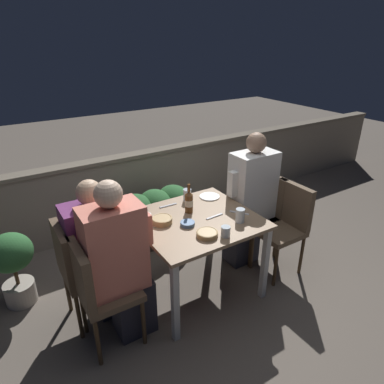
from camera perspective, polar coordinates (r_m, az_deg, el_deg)
name	(u,v)px	position (r m, az deg, el deg)	size (l,w,h in m)	color
ground_plane	(196,288)	(3.32, 0.65, -15.70)	(16.00, 16.00, 0.00)	#665B51
parapet_wall	(130,189)	(4.21, -10.27, 0.43)	(9.00, 0.18, 0.89)	gray
dining_table	(196,228)	(2.94, 0.71, -6.00)	(0.99, 0.91, 0.74)	#937556
planter_hedge	(156,213)	(3.84, -5.94, -3.55)	(0.84, 0.47, 0.62)	brown
chair_left_near	(96,286)	(2.59, -15.70, -14.83)	(0.41, 0.41, 0.89)	brown
person_coral_top	(120,263)	(2.56, -11.85, -11.58)	(0.50, 0.26, 1.31)	#282833
chair_left_far	(78,265)	(2.83, -18.50, -11.48)	(0.41, 0.41, 0.89)	brown
person_purple_stripe	(102,250)	(2.83, -14.83, -9.40)	(0.51, 0.26, 1.22)	#282833
chair_right_near	(286,220)	(3.41, 15.39, -4.48)	(0.41, 0.41, 0.89)	brown
chair_right_far	(263,207)	(3.59, 11.69, -2.46)	(0.41, 0.41, 0.89)	brown
person_white_polo	(249,200)	(3.42, 9.54, -1.28)	(0.50, 0.26, 1.35)	#282833
beer_bottle	(189,202)	(2.96, -0.53, -1.61)	(0.07, 0.07, 0.27)	brown
plate_0	(210,196)	(3.28, 2.94, -0.74)	(0.19, 0.19, 0.01)	white
bowl_0	(207,233)	(2.65, 2.54, -6.90)	(0.17, 0.17, 0.04)	tan
bowl_1	(144,217)	(2.89, -7.97, -4.11)	(0.12, 0.12, 0.05)	beige
bowl_2	(188,223)	(2.79, -0.75, -5.24)	(0.12, 0.12, 0.03)	#4C709E
bowl_3	(162,220)	(2.83, -5.01, -4.64)	(0.17, 0.17, 0.05)	tan
glass_cup_0	(226,231)	(2.65, 5.62, -6.56)	(0.07, 0.07, 0.08)	silver
glass_cup_1	(187,195)	(3.18, -0.79, -0.50)	(0.08, 0.08, 0.12)	silver
glass_cup_2	(240,215)	(2.85, 8.02, -3.90)	(0.08, 0.08, 0.12)	silver
fork_0	(239,213)	(3.01, 7.87, -3.46)	(0.12, 0.15, 0.01)	silver
fork_1	(214,216)	(2.93, 3.76, -4.08)	(0.17, 0.03, 0.01)	silver
fork_2	(168,206)	(3.11, -4.00, -2.26)	(0.17, 0.03, 0.01)	silver
potted_plant	(13,262)	(3.30, -27.72, -10.32)	(0.36, 0.36, 0.68)	#B2A899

